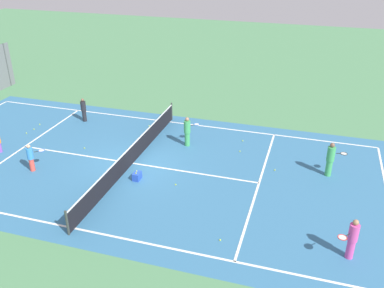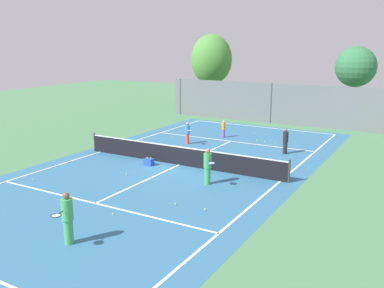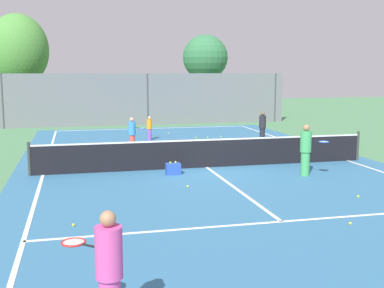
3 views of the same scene
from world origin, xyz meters
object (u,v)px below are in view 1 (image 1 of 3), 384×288
tennis_ball_0 (40,124)px  tennis_ball_9 (26,133)px  tennis_ball_6 (220,240)px  player_3 (84,110)px  player_0 (31,157)px  tennis_ball_7 (34,129)px  tennis_ball_2 (176,185)px  player_5 (330,159)px  player_1 (187,131)px  tennis_ball_10 (84,148)px  tennis_ball_4 (243,141)px  tennis_ball_5 (149,126)px  tennis_ball_1 (275,170)px  ball_crate (137,176)px  player_4 (352,239)px  tennis_ball_3 (240,151)px

tennis_ball_0 → tennis_ball_9: bearing=-179.2°
tennis_ball_6 → player_3: bearing=51.2°
player_0 → tennis_ball_7: player_0 is taller
tennis_ball_2 → tennis_ball_9: (2.76, 10.12, 0.00)m
player_5 → tennis_ball_0: (1.07, 16.83, -0.86)m
player_1 → tennis_ball_10: size_ratio=25.15×
tennis_ball_4 → tennis_ball_5: same height
tennis_ball_1 → tennis_ball_5: same height
tennis_ball_7 → ball_crate: bearing=-112.7°
tennis_ball_2 → tennis_ball_4: size_ratio=1.00×
player_4 → tennis_ball_0: size_ratio=24.82×
player_1 → tennis_ball_1: player_1 is taller
tennis_ball_4 → tennis_ball_10: 8.68m
player_1 → player_4: (-6.83, -8.21, -0.01)m
player_1 → tennis_ball_4: size_ratio=25.15×
tennis_ball_3 → tennis_ball_9: (-1.40, 12.30, 0.00)m
player_5 → player_0: bearing=105.2°
tennis_ball_5 → tennis_ball_10: 4.38m
player_0 → tennis_ball_5: (6.59, -3.40, -0.70)m
tennis_ball_4 → tennis_ball_9: same height
player_5 → tennis_ball_4: size_ratio=26.14×
tennis_ball_0 → tennis_ball_7: 0.72m
player_1 → tennis_ball_9: (-1.30, 9.40, -0.82)m
tennis_ball_7 → player_0: bearing=-144.6°
player_0 → ball_crate: (0.71, -5.21, -0.55)m
tennis_ball_9 → tennis_ball_1: bearing=-90.3°
player_4 → ball_crate: bearing=73.9°
player_3 → tennis_ball_0: (-1.33, 2.32, -0.72)m
tennis_ball_6 → tennis_ball_7: size_ratio=1.00×
player_5 → player_1: bearing=81.8°
tennis_ball_3 → tennis_ball_9: 12.38m
player_5 → tennis_ball_3: 4.74m
player_5 → tennis_ball_10: size_ratio=26.14×
tennis_ball_0 → tennis_ball_1: (-1.38, -14.34, 0.00)m
ball_crate → tennis_ball_2: size_ratio=7.08×
tennis_ball_2 → player_4: bearing=-110.2°
tennis_ball_2 → tennis_ball_4: same height
tennis_ball_0 → tennis_ball_3: same height
player_4 → tennis_ball_10: player_4 is taller
player_3 → tennis_ball_4: size_ratio=22.42×
player_4 → player_5: (5.76, 0.80, 0.04)m
player_0 → player_5: player_5 is taller
player_4 → tennis_ball_6: player_4 is taller
tennis_ball_0 → tennis_ball_5: same height
tennis_ball_0 → ball_crate: bearing=-116.5°
player_0 → tennis_ball_7: size_ratio=21.30×
tennis_ball_7 → tennis_ball_9: 0.60m
player_3 → tennis_ball_9: bearing=138.8°
tennis_ball_3 → ball_crate: bearing=135.9°
player_5 → tennis_ball_2: 7.38m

